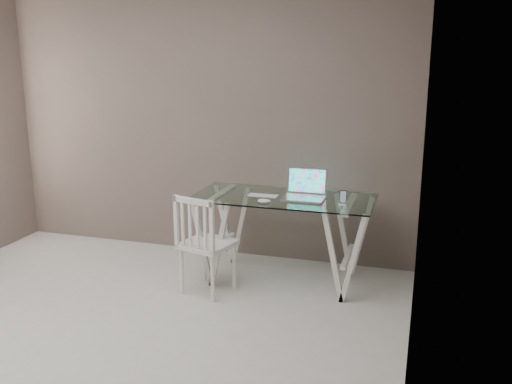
{
  "coord_description": "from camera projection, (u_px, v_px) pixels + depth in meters",
  "views": [
    {
      "loc": [
        2.03,
        -2.75,
        1.94
      ],
      "look_at": [
        0.76,
        1.41,
        0.85
      ],
      "focal_mm": 40.0,
      "sensor_mm": 36.0,
      "label": 1
    }
  ],
  "objects": [
    {
      "name": "phone_dock",
      "position": [
        343.0,
        201.0,
        4.5
      ],
      "size": [
        0.06,
        0.06,
        0.12
      ],
      "color": "white",
      "rests_on": "desk"
    },
    {
      "name": "laptop",
      "position": [
        305.0,
        191.0,
        4.71
      ],
      "size": [
        0.34,
        0.27,
        0.24
      ],
      "color": "#B5B6BA",
      "rests_on": "desk"
    },
    {
      "name": "chair",
      "position": [
        203.0,
        240.0,
        4.55
      ],
      "size": [
        0.46,
        0.46,
        0.83
      ],
      "rotation": [
        0.0,
        0.0,
        -0.25
      ],
      "color": "white",
      "rests_on": "ground"
    },
    {
      "name": "mouse",
      "position": [
        264.0,
        201.0,
        4.55
      ],
      "size": [
        0.11,
        0.06,
        0.03
      ],
      "primitive_type": "ellipsoid",
      "color": "white",
      "rests_on": "desk"
    },
    {
      "name": "room",
      "position": [
        45.0,
        90.0,
        3.21
      ],
      "size": [
        4.5,
        4.52,
        2.71
      ],
      "color": "beige",
      "rests_on": "ground"
    },
    {
      "name": "keyboard",
      "position": [
        263.0,
        196.0,
        4.77
      ],
      "size": [
        0.27,
        0.11,
        0.01
      ],
      "primitive_type": "cube",
      "color": "silver",
      "rests_on": "desk"
    },
    {
      "name": "desk",
      "position": [
        283.0,
        238.0,
        4.83
      ],
      "size": [
        1.5,
        0.7,
        0.75
      ],
      "color": "silver",
      "rests_on": "ground"
    }
  ]
}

